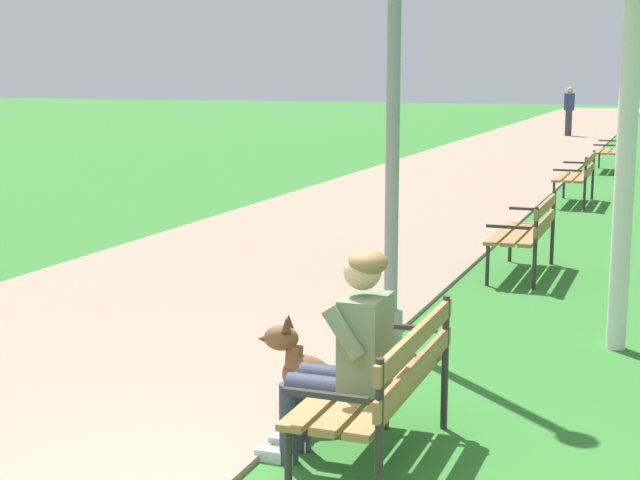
{
  "coord_description": "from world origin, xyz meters",
  "views": [
    {
      "loc": [
        1.95,
        -3.95,
        2.21
      ],
      "look_at": [
        -0.67,
        3.02,
        0.9
      ],
      "focal_mm": 54.31,
      "sensor_mm": 36.0,
      "label": 1
    }
  ],
  "objects_px": {
    "lamp_post_near": "(394,62)",
    "pedestrian_distant": "(569,111)",
    "dog_brown": "(319,386)",
    "park_bench_furthest": "(611,148)",
    "park_bench_mid": "(528,229)",
    "park_bench_far": "(578,174)",
    "park_bench_near": "(385,379)",
    "person_seated_on_near_bench": "(347,349)"
  },
  "relations": [
    {
      "from": "park_bench_near",
      "to": "dog_brown",
      "type": "distance_m",
      "value": 0.78
    },
    {
      "from": "park_bench_mid",
      "to": "lamp_post_near",
      "type": "xyz_separation_m",
      "value": [
        -0.62,
        -3.15,
        1.76
      ]
    },
    {
      "from": "park_bench_near",
      "to": "person_seated_on_near_bench",
      "type": "bearing_deg",
      "value": -166.34
    },
    {
      "from": "park_bench_mid",
      "to": "lamp_post_near",
      "type": "height_order",
      "value": "lamp_post_near"
    },
    {
      "from": "park_bench_far",
      "to": "pedestrian_distant",
      "type": "bearing_deg",
      "value": 96.92
    },
    {
      "from": "person_seated_on_near_bench",
      "to": "pedestrian_distant",
      "type": "xyz_separation_m",
      "value": [
        -1.95,
        28.23,
        0.16
      ]
    },
    {
      "from": "park_bench_mid",
      "to": "lamp_post_near",
      "type": "bearing_deg",
      "value": -101.08
    },
    {
      "from": "dog_brown",
      "to": "pedestrian_distant",
      "type": "height_order",
      "value": "pedestrian_distant"
    },
    {
      "from": "park_bench_mid",
      "to": "person_seated_on_near_bench",
      "type": "distance_m",
      "value": 5.57
    },
    {
      "from": "lamp_post_near",
      "to": "pedestrian_distant",
      "type": "distance_m",
      "value": 25.9
    },
    {
      "from": "park_bench_far",
      "to": "lamp_post_near",
      "type": "distance_m",
      "value": 9.32
    },
    {
      "from": "person_seated_on_near_bench",
      "to": "park_bench_mid",
      "type": "bearing_deg",
      "value": 88.36
    },
    {
      "from": "person_seated_on_near_bench",
      "to": "pedestrian_distant",
      "type": "relative_size",
      "value": 0.76
    },
    {
      "from": "park_bench_near",
      "to": "lamp_post_near",
      "type": "relative_size",
      "value": 0.34
    },
    {
      "from": "person_seated_on_near_bench",
      "to": "dog_brown",
      "type": "bearing_deg",
      "value": 125.14
    },
    {
      "from": "person_seated_on_near_bench",
      "to": "park_bench_furthest",
      "type": "bearing_deg",
      "value": 89.32
    },
    {
      "from": "park_bench_near",
      "to": "park_bench_furthest",
      "type": "distance_m",
      "value": 17.11
    },
    {
      "from": "park_bench_furthest",
      "to": "dog_brown",
      "type": "relative_size",
      "value": 1.82
    },
    {
      "from": "park_bench_mid",
      "to": "dog_brown",
      "type": "bearing_deg",
      "value": -95.92
    },
    {
      "from": "park_bench_mid",
      "to": "person_seated_on_near_bench",
      "type": "xyz_separation_m",
      "value": [
        -0.16,
        -5.56,
        0.17
      ]
    },
    {
      "from": "park_bench_far",
      "to": "dog_brown",
      "type": "relative_size",
      "value": 1.82
    },
    {
      "from": "park_bench_far",
      "to": "dog_brown",
      "type": "distance_m",
      "value": 11.05
    },
    {
      "from": "park_bench_near",
      "to": "pedestrian_distant",
      "type": "height_order",
      "value": "pedestrian_distant"
    },
    {
      "from": "person_seated_on_near_bench",
      "to": "dog_brown",
      "type": "relative_size",
      "value": 1.52
    },
    {
      "from": "park_bench_far",
      "to": "park_bench_mid",
      "type": "bearing_deg",
      "value": -89.19
    },
    {
      "from": "park_bench_far",
      "to": "dog_brown",
      "type": "xyz_separation_m",
      "value": [
        -0.44,
        -11.04,
        -0.25
      ]
    },
    {
      "from": "person_seated_on_near_bench",
      "to": "pedestrian_distant",
      "type": "distance_m",
      "value": 28.3
    },
    {
      "from": "park_bench_near",
      "to": "park_bench_far",
      "type": "xyz_separation_m",
      "value": [
        -0.13,
        11.5,
        0.0
      ]
    },
    {
      "from": "park_bench_near",
      "to": "lamp_post_near",
      "type": "distance_m",
      "value": 3.02
    },
    {
      "from": "park_bench_furthest",
      "to": "pedestrian_distant",
      "type": "distance_m",
      "value": 11.29
    },
    {
      "from": "park_bench_mid",
      "to": "lamp_post_near",
      "type": "relative_size",
      "value": 0.34
    },
    {
      "from": "park_bench_mid",
      "to": "person_seated_on_near_bench",
      "type": "bearing_deg",
      "value": -91.64
    },
    {
      "from": "park_bench_furthest",
      "to": "lamp_post_near",
      "type": "relative_size",
      "value": 0.34
    },
    {
      "from": "dog_brown",
      "to": "pedestrian_distant",
      "type": "relative_size",
      "value": 0.5
    },
    {
      "from": "park_bench_near",
      "to": "person_seated_on_near_bench",
      "type": "relative_size",
      "value": 1.2
    },
    {
      "from": "dog_brown",
      "to": "park_bench_furthest",
      "type": "bearing_deg",
      "value": 88.04
    },
    {
      "from": "park_bench_furthest",
      "to": "dog_brown",
      "type": "distance_m",
      "value": 16.65
    },
    {
      "from": "lamp_post_near",
      "to": "pedestrian_distant",
      "type": "relative_size",
      "value": 2.66
    },
    {
      "from": "pedestrian_distant",
      "to": "person_seated_on_near_bench",
      "type": "bearing_deg",
      "value": -86.05
    },
    {
      "from": "park_bench_furthest",
      "to": "person_seated_on_near_bench",
      "type": "distance_m",
      "value": 17.16
    },
    {
      "from": "park_bench_near",
      "to": "park_bench_furthest",
      "type": "bearing_deg",
      "value": 90.01
    },
    {
      "from": "park_bench_far",
      "to": "lamp_post_near",
      "type": "height_order",
      "value": "lamp_post_near"
    }
  ]
}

